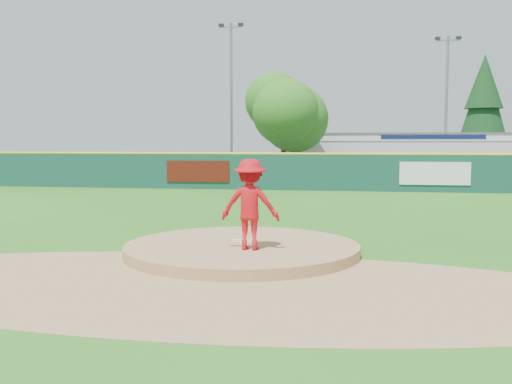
% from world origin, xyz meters
% --- Properties ---
extents(ground, '(120.00, 120.00, 0.00)m').
position_xyz_m(ground, '(0.00, 0.00, 0.00)').
color(ground, '#286B19').
rests_on(ground, ground).
extents(pitchers_mound, '(5.50, 5.50, 0.50)m').
position_xyz_m(pitchers_mound, '(0.00, 0.00, 0.00)').
color(pitchers_mound, '#9E774C').
rests_on(pitchers_mound, ground).
extents(pitching_rubber, '(0.60, 0.15, 0.04)m').
position_xyz_m(pitching_rubber, '(0.00, 0.30, 0.27)').
color(pitching_rubber, white).
rests_on(pitching_rubber, pitchers_mound).
extents(infield_dirt_arc, '(15.40, 15.40, 0.01)m').
position_xyz_m(infield_dirt_arc, '(0.00, -3.00, 0.01)').
color(infield_dirt_arc, '#9E774C').
rests_on(infield_dirt_arc, ground).
extents(parking_lot, '(44.00, 16.00, 0.02)m').
position_xyz_m(parking_lot, '(0.00, 27.00, 0.01)').
color(parking_lot, '#38383A').
rests_on(parking_lot, ground).
extents(pitcher, '(1.30, 0.75, 2.01)m').
position_xyz_m(pitcher, '(0.31, -0.65, 1.26)').
color(pitcher, red).
rests_on(pitcher, pitchers_mound).
extents(van, '(4.92, 3.33, 1.25)m').
position_xyz_m(van, '(2.74, 20.61, 0.65)').
color(van, silver).
rests_on(van, parking_lot).
extents(pool_building_grp, '(15.20, 8.20, 3.31)m').
position_xyz_m(pool_building_grp, '(6.00, 31.99, 1.66)').
color(pool_building_grp, silver).
rests_on(pool_building_grp, ground).
extents(fence_banners, '(16.42, 0.04, 1.20)m').
position_xyz_m(fence_banners, '(0.41, 17.92, 1.00)').
color(fence_banners, '#53140B').
rests_on(fence_banners, ground).
extents(playground_slide, '(0.87, 2.44, 1.35)m').
position_xyz_m(playground_slide, '(-15.20, 23.33, 0.68)').
color(playground_slide, blue).
rests_on(playground_slide, ground).
extents(outfield_fence, '(40.00, 0.14, 2.07)m').
position_xyz_m(outfield_fence, '(0.00, 18.00, 1.09)').
color(outfield_fence, '#144137').
rests_on(outfield_fence, ground).
extents(deciduous_tree, '(5.60, 5.60, 7.36)m').
position_xyz_m(deciduous_tree, '(-2.00, 25.00, 4.55)').
color(deciduous_tree, '#382314').
rests_on(deciduous_tree, ground).
extents(conifer_tree, '(4.40, 4.40, 9.50)m').
position_xyz_m(conifer_tree, '(13.00, 36.00, 5.54)').
color(conifer_tree, '#382314').
rests_on(conifer_tree, ground).
extents(light_pole_left, '(1.75, 0.25, 11.00)m').
position_xyz_m(light_pole_left, '(-6.00, 27.00, 6.05)').
color(light_pole_left, gray).
rests_on(light_pole_left, ground).
extents(light_pole_right, '(1.75, 0.25, 10.00)m').
position_xyz_m(light_pole_right, '(9.00, 29.00, 5.54)').
color(light_pole_right, gray).
rests_on(light_pole_right, ground).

